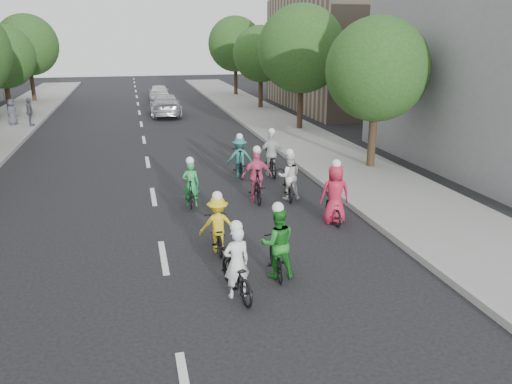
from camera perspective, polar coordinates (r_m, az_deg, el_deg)
name	(u,v)px	position (r m, az deg, el deg)	size (l,w,h in m)	color
ground	(163,257)	(12.58, -10.53, -7.35)	(120.00, 120.00, 0.00)	black
sidewalk_right	(322,151)	(23.63, 7.50, 4.71)	(4.00, 80.00, 0.15)	gray
curb_right	(282,153)	(23.00, 2.96, 4.53)	(0.18, 80.00, 0.18)	#999993
bldg_se	(357,53)	(39.11, 11.42, 15.31)	(10.00, 14.00, 8.00)	gray
tree_l_4	(2,57)	(36.30, -27.01, 13.63)	(4.00, 4.00, 5.97)	black
tree_l_5	(27,45)	(45.11, -24.67, 15.02)	(4.80, 4.80, 6.93)	black
tree_r_0	(377,70)	(20.33, 13.66, 13.43)	(4.00, 4.00, 5.97)	black
tree_r_1	(302,49)	(28.61, 5.22, 15.96)	(4.80, 4.80, 6.93)	black
tree_r_2	(261,54)	(37.24, 0.54, 15.50)	(4.00, 4.00, 5.97)	black
tree_r_3	(235,44)	(46.00, -2.38, 16.54)	(4.80, 4.80, 6.93)	black
cyclist_0	(236,271)	(10.49, -2.30, -8.97)	(0.86, 1.82, 1.69)	black
cyclist_1	(277,248)	(11.23, 2.39, -6.43)	(0.84, 1.55, 1.77)	black
cyclist_2	(218,229)	(12.58, -4.41, -4.25)	(0.95, 1.59, 1.59)	black
cyclist_3	(256,180)	(16.32, 0.05, 1.33)	(1.03, 1.93, 1.86)	black
cyclist_4	(334,200)	(14.61, 8.91, -0.88)	(0.91, 1.58, 1.89)	black
cyclist_5	(191,189)	(16.00, -7.45, 0.37)	(0.59, 1.51, 1.62)	black
cyclist_6	(289,181)	(16.60, 3.74, 1.27)	(0.89, 1.80, 1.71)	black
cyclist_7	(239,160)	(19.20, -1.90, 3.70)	(1.04, 1.84, 1.70)	black
cyclist_8	(271,159)	(19.45, 1.73, 3.81)	(1.04, 1.98, 1.86)	black
follow_car_lead	(165,105)	(35.01, -10.31, 9.77)	(2.02, 4.97, 1.44)	#B2B2B7
follow_car_trail	(159,92)	(43.57, -11.02, 11.13)	(1.61, 4.00, 1.36)	silver
spectator_1	(30,112)	(32.27, -24.45, 8.31)	(0.95, 0.40, 1.63)	#575563
spectator_2	(12,112)	(33.18, -26.12, 8.23)	(0.75, 0.49, 1.54)	#494955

